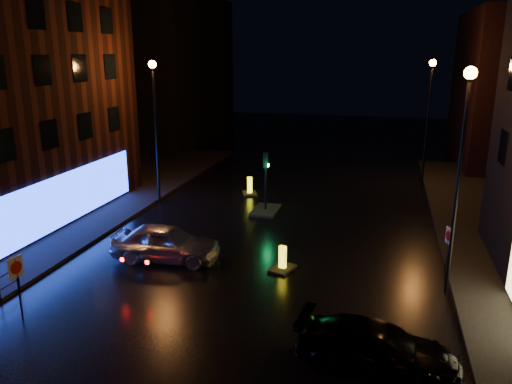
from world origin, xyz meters
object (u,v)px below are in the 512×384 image
(road_sign_right, at_px, (448,240))
(traffic_signal, at_px, (266,203))
(silver_hatchback, at_px, (166,243))
(bollard_far, at_px, (250,191))
(dark_sedan, at_px, (377,347))
(road_sign_left, at_px, (16,273))
(bollard_near, at_px, (282,265))

(road_sign_right, bearing_deg, traffic_signal, -55.23)
(road_sign_right, bearing_deg, silver_hatchback, -13.06)
(traffic_signal, height_order, silver_hatchback, traffic_signal)
(bollard_far, xyz_separation_m, road_sign_right, (10.91, -9.70, 1.32))
(bollard_far, relative_size, road_sign_right, 0.73)
(traffic_signal, relative_size, bollard_far, 2.27)
(silver_hatchback, height_order, bollard_far, silver_hatchback)
(dark_sedan, height_order, road_sign_left, road_sign_left)
(bollard_near, xyz_separation_m, road_sign_left, (-7.85, -6.14, 1.48))
(silver_hatchback, bearing_deg, dark_sedan, -125.60)
(bollard_far, distance_m, road_sign_left, 17.32)
(bollard_near, bearing_deg, road_sign_right, 26.26)
(bollard_far, height_order, road_sign_left, road_sign_left)
(bollard_near, bearing_deg, dark_sedan, -39.07)
(silver_hatchback, relative_size, dark_sedan, 1.02)
(traffic_signal, bearing_deg, road_sign_left, -111.10)
(dark_sedan, relative_size, road_sign_right, 2.22)
(traffic_signal, height_order, dark_sedan, traffic_signal)
(silver_hatchback, bearing_deg, road_sign_right, -87.28)
(bollard_near, xyz_separation_m, road_sign_right, (6.54, 1.06, 1.34))
(traffic_signal, relative_size, bollard_near, 2.48)
(bollard_near, bearing_deg, road_sign_left, -124.86)
(silver_hatchback, xyz_separation_m, road_sign_left, (-2.70, -5.87, 0.90))
(silver_hatchback, relative_size, road_sign_left, 2.07)
(silver_hatchback, distance_m, bollard_near, 5.19)
(silver_hatchback, xyz_separation_m, bollard_far, (0.79, 11.04, -0.56))
(silver_hatchback, bearing_deg, bollard_far, -7.88)
(bollard_far, bearing_deg, bollard_near, -89.18)
(traffic_signal, distance_m, dark_sedan, 15.03)
(traffic_signal, distance_m, silver_hatchback, 8.28)
(dark_sedan, bearing_deg, road_sign_right, -13.30)
(bollard_near, height_order, road_sign_right, road_sign_right)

